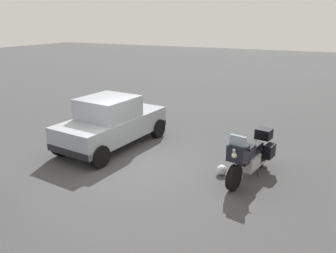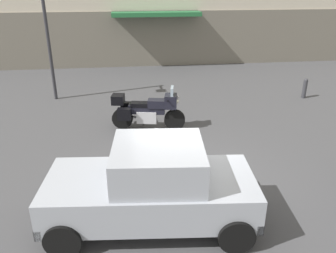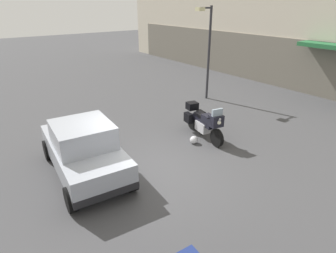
# 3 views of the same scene
# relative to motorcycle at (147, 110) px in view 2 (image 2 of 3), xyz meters

# --- Properties ---
(ground_plane) EXTENTS (80.00, 80.00, 0.00)m
(ground_plane) POSITION_rel_motorcycle_xyz_m (0.76, -3.04, -0.62)
(ground_plane) COLOR #424244
(motorcycle) EXTENTS (2.25, 0.96, 1.36)m
(motorcycle) POSITION_rel_motorcycle_xyz_m (0.00, 0.00, 0.00)
(motorcycle) COLOR black
(motorcycle) RESTS_ON ground
(helmet) EXTENTS (0.28, 0.28, 0.28)m
(helmet) POSITION_rel_motorcycle_xyz_m (0.22, -0.66, -0.48)
(helmet) COLOR silver
(helmet) RESTS_ON ground
(car_hatchback_near) EXTENTS (3.98, 2.10, 1.64)m
(car_hatchback_near) POSITION_rel_motorcycle_xyz_m (-0.21, -4.48, 0.19)
(car_hatchback_near) COLOR #9EA3AD
(car_hatchback_near) RESTS_ON ground
(streetlamp_curbside) EXTENTS (0.28, 0.94, 4.49)m
(streetlamp_curbside) POSITION_rel_motorcycle_xyz_m (-3.31, 3.18, 2.14)
(streetlamp_curbside) COLOR #2D2D33
(streetlamp_curbside) RESTS_ON ground
(bollard_curbside) EXTENTS (0.16, 0.16, 0.78)m
(bollard_curbside) POSITION_rel_motorcycle_xyz_m (6.30, 2.22, -0.20)
(bollard_curbside) COLOR #333338
(bollard_curbside) RESTS_ON ground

